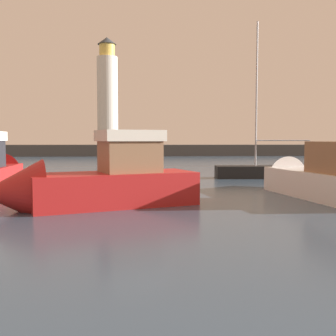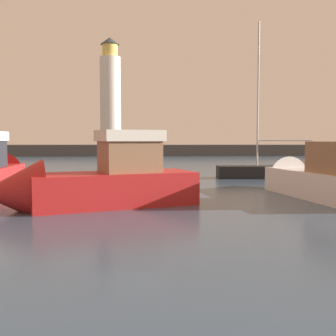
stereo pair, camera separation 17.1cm
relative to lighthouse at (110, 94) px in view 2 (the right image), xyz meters
name	(u,v)px [view 2 (the right image)]	position (x,y,z in m)	size (l,w,h in m)	color
ground_plane	(174,171)	(7.81, -33.22, -9.94)	(220.00, 220.00, 0.00)	#384C60
breakwater	(159,150)	(7.81, 0.00, -9.04)	(82.10, 4.89, 1.80)	#423F3D
lighthouse	(110,94)	(0.00, 0.00, 0.00)	(3.33, 3.33, 17.18)	silver
motorboat_0	(314,177)	(13.25, -48.42, -9.07)	(3.64, 9.17, 3.02)	white
motorboat_1	(87,183)	(2.98, -51.07, -8.98)	(8.62, 5.10, 3.51)	#B21E1E
sailboat_moored	(267,171)	(13.73, -39.50, -9.43)	(6.90, 1.84, 10.63)	black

